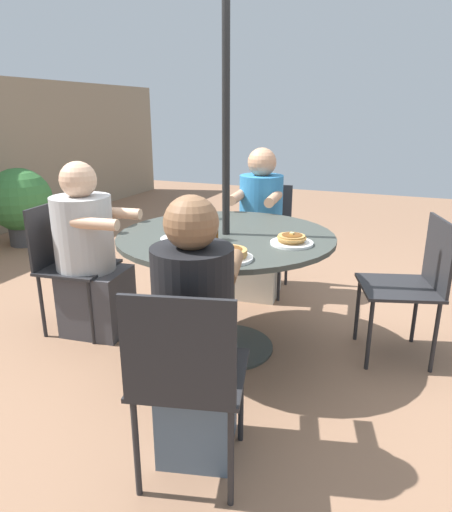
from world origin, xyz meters
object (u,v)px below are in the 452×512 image
object	(u,v)px
diner_west	(260,230)
potted_shrub	(20,202)
drinking_glass_a	(204,211)
patio_chair_north	(67,259)
diner_north	(90,258)
patio_chair_south	(414,279)
patio_chair_west	(264,230)
patio_chair_east	(187,373)
pancake_plate_c	(181,238)
syrup_bottle	(213,229)
coffee_cup	(190,216)
pancake_plate_b	(230,255)
pancake_plate_a	(292,240)
patio_table	(226,255)
diner_east	(195,343)

from	to	relation	value
diner_west	potted_shrub	bearing A→B (deg)	-13.31
drinking_glass_a	potted_shrub	size ratio (longest dim) A/B	0.13
patio_chair_north	diner_north	size ratio (longest dim) A/B	0.75
patio_chair_north	patio_chair_south	bearing A→B (deg)	95.31
diner_north	patio_chair_west	xyz separation A→B (m)	(1.17, -0.79, -0.02)
diner_north	patio_chair_east	distance (m)	1.49
pancake_plate_c	drinking_glass_a	bearing A→B (deg)	11.10
patio_chair_west	syrup_bottle	world-z (taller)	syrup_bottle
patio_chair_north	coffee_cup	xyz separation A→B (m)	(0.28, -0.76, 0.29)
pancake_plate_b	coffee_cup	bearing A→B (deg)	40.55
pancake_plate_a	diner_north	bearing A→B (deg)	91.82
patio_chair_north	patio_chair_east	distance (m)	1.62
patio_table	diner_north	xyz separation A→B (m)	(-0.11, 0.90, -0.10)
pancake_plate_c	patio_chair_north	bearing A→B (deg)	84.19
pancake_plate_c	potted_shrub	world-z (taller)	potted_shrub
patio_table	pancake_plate_a	distance (m)	0.43
diner_west	coffee_cup	bearing A→B (deg)	68.41
patio_chair_west	diner_west	distance (m)	0.17
pancake_plate_b	drinking_glass_a	world-z (taller)	drinking_glass_a
patio_chair_north	patio_chair_west	xyz separation A→B (m)	(1.19, -0.96, 0.00)
diner_north	patio_chair_south	bearing A→B (deg)	95.76
diner_west	patio_chair_north	bearing A→B (deg)	40.81
diner_east	patio_chair_east	bearing A→B (deg)	-90.00
diner_west	potted_shrub	distance (m)	2.83
patio_chair_west	pancake_plate_c	distance (m)	1.31
diner_north	pancake_plate_c	xyz separation A→B (m)	(-0.11, -0.72, 0.24)
patio_table	diner_west	xyz separation A→B (m)	(0.90, 0.09, -0.07)
patio_chair_east	patio_chair_west	size ratio (longest dim) A/B	1.00
coffee_cup	patio_table	bearing A→B (deg)	-116.93
patio_chair_west	patio_chair_south	bearing A→B (deg)	140.82
patio_chair_south	diner_north	bearing A→B (deg)	85.15
patio_chair_south	patio_chair_east	bearing A→B (deg)	133.60
patio_chair_north	syrup_bottle	size ratio (longest dim) A/B	5.15
patio_chair_north	patio_table	bearing A→B (deg)	90.00
patio_chair_north	pancake_plate_a	xyz separation A→B (m)	(0.06, -1.47, 0.26)
patio_chair_south	pancake_plate_a	distance (m)	0.78
pancake_plate_c	patio_chair_east	bearing A→B (deg)	-151.66
diner_east	coffee_cup	size ratio (longest dim) A/B	11.53
patio_table	potted_shrub	size ratio (longest dim) A/B	1.50
pancake_plate_b	coffee_cup	size ratio (longest dim) A/B	2.33
pancake_plate_c	coffee_cup	size ratio (longest dim) A/B	2.33
syrup_bottle	potted_shrub	distance (m)	3.23
potted_shrub	patio_chair_south	bearing A→B (deg)	-103.74
diner_north	pancake_plate_c	world-z (taller)	diner_north
patio_table	diner_north	bearing A→B (deg)	96.71
patio_table	diner_east	world-z (taller)	diner_east
patio_chair_south	pancake_plate_b	world-z (taller)	patio_chair_south
patio_chair_north	pancake_plate_c	bearing A→B (deg)	77.48
diner_north	diner_west	world-z (taller)	diner_west
pancake_plate_c	coffee_cup	bearing A→B (deg)	19.16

